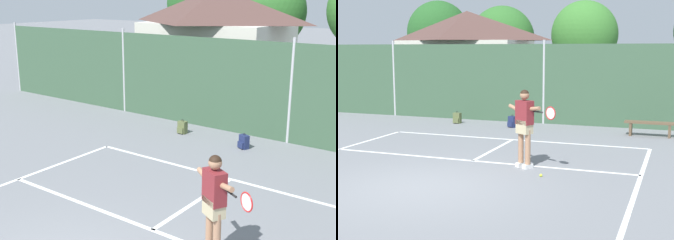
{
  "view_description": "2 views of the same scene",
  "coord_description": "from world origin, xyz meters",
  "views": [
    {
      "loc": [
        4.74,
        -3.45,
        4.23
      ],
      "look_at": [
        -0.85,
        4.11,
        1.64
      ],
      "focal_mm": 48.05,
      "sensor_mm": 36.0,
      "label": 1
    },
    {
      "loc": [
        4.86,
        -8.33,
        2.8
      ],
      "look_at": [
        0.12,
        4.58,
        0.75
      ],
      "focal_mm": 51.45,
      "sensor_mm": 36.0,
      "label": 2
    }
  ],
  "objects": [
    {
      "name": "ground_plane",
      "position": [
        0.0,
        0.0,
        0.0
      ],
      "size": [
        120.0,
        120.0,
        0.0
      ],
      "primitive_type": "plane",
      "color": "slate"
    },
    {
      "name": "court_markings",
      "position": [
        0.0,
        0.65,
        0.0
      ],
      "size": [
        8.3,
        11.1,
        0.01
      ],
      "color": "white",
      "rests_on": "ground"
    },
    {
      "name": "chainlink_fence",
      "position": [
        0.0,
        9.0,
        1.49
      ],
      "size": [
        26.09,
        0.09,
        3.12
      ],
      "color": "#38563D",
      "rests_on": "ground"
    },
    {
      "name": "clubhouse_building",
      "position": [
        -5.15,
        13.39,
        2.38
      ],
      "size": [
        6.13,
        4.35,
        4.61
      ],
      "color": "silver",
      "rests_on": "ground"
    },
    {
      "name": "treeline_backdrop",
      "position": [
        0.6,
        20.51,
        3.62
      ],
      "size": [
        27.01,
        3.97,
        5.92
      ],
      "color": "brown",
      "rests_on": "ground"
    },
    {
      "name": "tennis_player",
      "position": [
        1.44,
        2.28,
        1.11
      ],
      "size": [
        1.33,
        0.67,
        1.85
      ],
      "color": "silver",
      "rests_on": "ground"
    },
    {
      "name": "tennis_ball",
      "position": [
        2.03,
        1.6,
        0.03
      ],
      "size": [
        0.07,
        0.07,
        0.07
      ],
      "primitive_type": "sphere",
      "color": "#CCE033",
      "rests_on": "ground"
    },
    {
      "name": "backpack_olive",
      "position": [
        -3.07,
        7.89,
        0.19
      ],
      "size": [
        0.29,
        0.25,
        0.46
      ],
      "color": "#566038",
      "rests_on": "ground"
    },
    {
      "name": "backpack_navy",
      "position": [
        -0.8,
        7.73,
        0.19
      ],
      "size": [
        0.33,
        0.33,
        0.46
      ],
      "color": "navy",
      "rests_on": "ground"
    },
    {
      "name": "courtside_bench",
      "position": [
        3.95,
        7.53,
        0.36
      ],
      "size": [
        1.6,
        0.36,
        0.48
      ],
      "color": "brown",
      "rests_on": "ground"
    }
  ]
}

